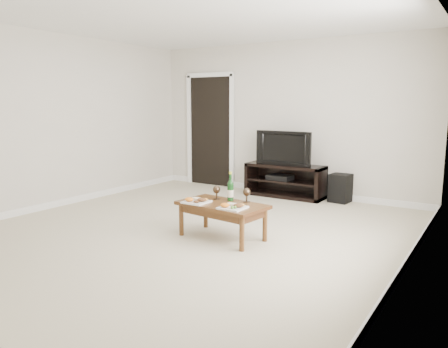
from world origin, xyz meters
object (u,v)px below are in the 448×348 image
at_px(media_console, 285,181).
at_px(coffee_table, 222,221).
at_px(subwoofer, 340,188).
at_px(television, 286,148).

bearing_deg(media_console, coffee_table, -81.94).
distance_m(media_console, subwoofer, 0.93).
bearing_deg(coffee_table, media_console, 98.06).
bearing_deg(coffee_table, television, 98.06).
xyz_separation_m(media_console, coffee_table, (0.36, -2.51, -0.07)).
bearing_deg(media_console, subwoofer, 6.39).
height_order(media_console, coffee_table, media_console).
bearing_deg(subwoofer, television, -168.12).
relative_size(media_console, subwoofer, 2.94).
height_order(subwoofer, coffee_table, subwoofer).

